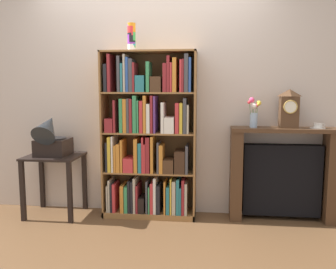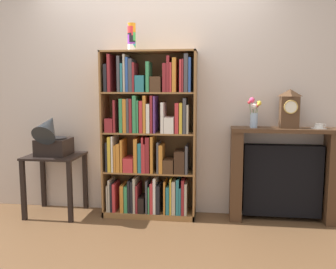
{
  "view_description": "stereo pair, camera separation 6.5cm",
  "coord_description": "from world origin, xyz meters",
  "px_view_note": "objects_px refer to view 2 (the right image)",
  "views": [
    {
      "loc": [
        0.64,
        -3.66,
        1.4
      ],
      "look_at": [
        0.2,
        0.12,
        0.89
      ],
      "focal_mm": 39.06,
      "sensor_mm": 36.0,
      "label": 1
    },
    {
      "loc": [
        0.7,
        -3.65,
        1.4
      ],
      "look_at": [
        0.2,
        0.12,
        0.89
      ],
      "focal_mm": 39.06,
      "sensor_mm": 36.0,
      "label": 2
    }
  ],
  "objects_px": {
    "cup_stack": "(132,37)",
    "side_table_left": "(55,169)",
    "gramophone": "(51,137)",
    "teacup_with_saucer": "(319,126)",
    "bookshelf": "(149,142)",
    "flower_vase": "(254,114)",
    "fireplace_mantel": "(282,175)",
    "mantel_clock": "(289,109)"
  },
  "relations": [
    {
      "from": "cup_stack",
      "to": "side_table_left",
      "type": "relative_size",
      "value": 0.42
    },
    {
      "from": "gramophone",
      "to": "teacup_with_saucer",
      "type": "xyz_separation_m",
      "value": [
        2.75,
        0.17,
        0.14
      ]
    },
    {
      "from": "bookshelf",
      "to": "gramophone",
      "type": "height_order",
      "value": "bookshelf"
    },
    {
      "from": "bookshelf",
      "to": "flower_vase",
      "type": "bearing_deg",
      "value": 1.49
    },
    {
      "from": "cup_stack",
      "to": "side_table_left",
      "type": "bearing_deg",
      "value": -175.76
    },
    {
      "from": "gramophone",
      "to": "fireplace_mantel",
      "type": "height_order",
      "value": "gramophone"
    },
    {
      "from": "side_table_left",
      "to": "mantel_clock",
      "type": "relative_size",
      "value": 1.68
    },
    {
      "from": "side_table_left",
      "to": "mantel_clock",
      "type": "distance_m",
      "value": 2.55
    },
    {
      "from": "bookshelf",
      "to": "teacup_with_saucer",
      "type": "relative_size",
      "value": 11.49
    },
    {
      "from": "teacup_with_saucer",
      "to": "mantel_clock",
      "type": "bearing_deg",
      "value": -179.53
    },
    {
      "from": "fireplace_mantel",
      "to": "gramophone",
      "type": "bearing_deg",
      "value": -175.43
    },
    {
      "from": "gramophone",
      "to": "mantel_clock",
      "type": "xyz_separation_m",
      "value": [
        2.45,
        0.17,
        0.31
      ]
    },
    {
      "from": "side_table_left",
      "to": "gramophone",
      "type": "distance_m",
      "value": 0.36
    },
    {
      "from": "flower_vase",
      "to": "teacup_with_saucer",
      "type": "bearing_deg",
      "value": 0.24
    },
    {
      "from": "gramophone",
      "to": "flower_vase",
      "type": "bearing_deg",
      "value": 4.55
    },
    {
      "from": "teacup_with_saucer",
      "to": "cup_stack",
      "type": "bearing_deg",
      "value": -178.43
    },
    {
      "from": "teacup_with_saucer",
      "to": "fireplace_mantel",
      "type": "bearing_deg",
      "value": 176.04
    },
    {
      "from": "bookshelf",
      "to": "side_table_left",
      "type": "relative_size",
      "value": 2.66
    },
    {
      "from": "mantel_clock",
      "to": "flower_vase",
      "type": "distance_m",
      "value": 0.35
    },
    {
      "from": "bookshelf",
      "to": "teacup_with_saucer",
      "type": "distance_m",
      "value": 1.73
    },
    {
      "from": "side_table_left",
      "to": "fireplace_mantel",
      "type": "relative_size",
      "value": 0.62
    },
    {
      "from": "bookshelf",
      "to": "mantel_clock",
      "type": "distance_m",
      "value": 1.48
    },
    {
      "from": "flower_vase",
      "to": "cup_stack",
      "type": "bearing_deg",
      "value": -177.77
    },
    {
      "from": "teacup_with_saucer",
      "to": "bookshelf",
      "type": "bearing_deg",
      "value": -178.97
    },
    {
      "from": "side_table_left",
      "to": "bookshelf",
      "type": "bearing_deg",
      "value": 4.7
    },
    {
      "from": "flower_vase",
      "to": "teacup_with_saucer",
      "type": "distance_m",
      "value": 0.65
    },
    {
      "from": "bookshelf",
      "to": "fireplace_mantel",
      "type": "bearing_deg",
      "value": 2.2
    },
    {
      "from": "flower_vase",
      "to": "teacup_with_saucer",
      "type": "xyz_separation_m",
      "value": [
        0.64,
        0.0,
        -0.12
      ]
    },
    {
      "from": "gramophone",
      "to": "teacup_with_saucer",
      "type": "relative_size",
      "value": 3.31
    },
    {
      "from": "fireplace_mantel",
      "to": "flower_vase",
      "type": "relative_size",
      "value": 3.48
    },
    {
      "from": "fireplace_mantel",
      "to": "mantel_clock",
      "type": "relative_size",
      "value": 2.73
    },
    {
      "from": "fireplace_mantel",
      "to": "mantel_clock",
      "type": "xyz_separation_m",
      "value": [
        0.04,
        -0.03,
        0.69
      ]
    },
    {
      "from": "cup_stack",
      "to": "gramophone",
      "type": "xyz_separation_m",
      "value": [
        -0.85,
        -0.12,
        -1.03
      ]
    },
    {
      "from": "gramophone",
      "to": "fireplace_mantel",
      "type": "xyz_separation_m",
      "value": [
        2.42,
        0.19,
        -0.38
      ]
    },
    {
      "from": "fireplace_mantel",
      "to": "flower_vase",
      "type": "height_order",
      "value": "flower_vase"
    },
    {
      "from": "mantel_clock",
      "to": "flower_vase",
      "type": "bearing_deg",
      "value": -179.95
    },
    {
      "from": "gramophone",
      "to": "mantel_clock",
      "type": "height_order",
      "value": "mantel_clock"
    },
    {
      "from": "bookshelf",
      "to": "mantel_clock",
      "type": "relative_size",
      "value": 4.48
    },
    {
      "from": "gramophone",
      "to": "mantel_clock",
      "type": "bearing_deg",
      "value": 3.92
    },
    {
      "from": "gramophone",
      "to": "flower_vase",
      "type": "height_order",
      "value": "flower_vase"
    },
    {
      "from": "side_table_left",
      "to": "fireplace_mantel",
      "type": "bearing_deg",
      "value": 3.26
    },
    {
      "from": "cup_stack",
      "to": "flower_vase",
      "type": "relative_size",
      "value": 0.9
    }
  ]
}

